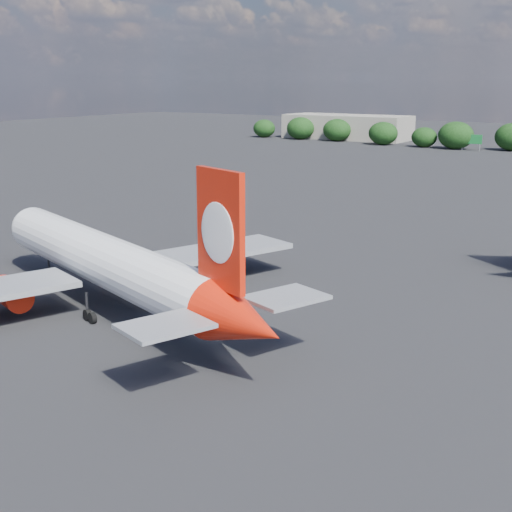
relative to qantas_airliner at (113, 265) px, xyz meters
The scene contains 4 objects.
ground 45.73m from the qantas_airliner, 89.43° to the left, with size 500.00×500.00×0.00m, color black.
qantas_airliner is the anchor object (origin of this frame).
terminal_building 188.89m from the qantas_airliner, 109.98° to the left, with size 42.00×16.00×8.00m.
highway_sign 162.47m from the qantas_airliner, 96.20° to the left, with size 6.00×0.30×4.50m.
Camera 1 is at (42.54, -28.58, 20.16)m, focal length 50.00 mm.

